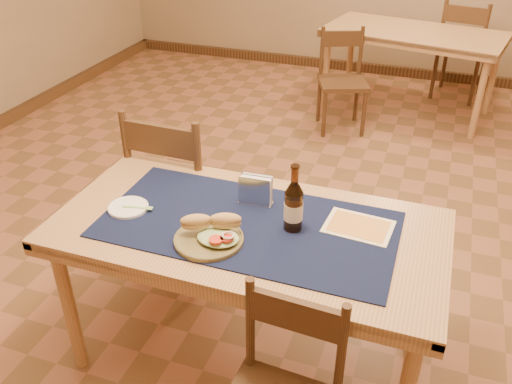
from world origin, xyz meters
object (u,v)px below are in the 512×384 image
(sandwich_plate, at_px, (211,235))
(napkin_holder, at_px, (256,191))
(main_table, at_px, (248,241))
(beer_bottle, at_px, (294,206))
(back_table, at_px, (413,40))
(chair_main_far, at_px, (181,187))

(sandwich_plate, xyz_separation_m, napkin_holder, (0.07, 0.32, 0.03))
(main_table, xyz_separation_m, beer_bottle, (0.18, 0.03, 0.19))
(sandwich_plate, bearing_deg, napkin_holder, 77.40)
(back_table, distance_m, sandwich_plate, 3.49)
(chair_main_far, bearing_deg, main_table, -42.03)
(chair_main_far, xyz_separation_m, beer_bottle, (0.76, -0.49, 0.34))
(back_table, distance_m, beer_bottle, 3.28)
(main_table, xyz_separation_m, back_table, (0.35, 3.30, 0.00))
(chair_main_far, distance_m, beer_bottle, 0.97)
(main_table, relative_size, napkin_holder, 10.50)
(beer_bottle, relative_size, napkin_holder, 1.89)
(main_table, distance_m, back_table, 3.32)
(chair_main_far, relative_size, beer_bottle, 3.46)
(napkin_holder, bearing_deg, main_table, -81.85)
(chair_main_far, height_order, beer_bottle, beer_bottle)
(main_table, bearing_deg, back_table, 83.89)
(main_table, xyz_separation_m, chair_main_far, (-0.58, 0.52, -0.15))
(back_table, relative_size, chair_main_far, 1.65)
(beer_bottle, bearing_deg, main_table, -170.55)
(sandwich_plate, distance_m, beer_bottle, 0.34)
(main_table, bearing_deg, sandwich_plate, -120.85)
(sandwich_plate, bearing_deg, beer_bottle, 34.17)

